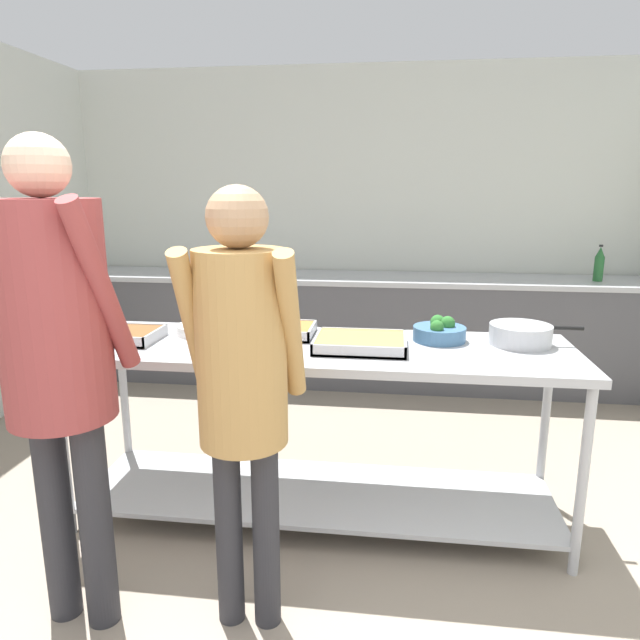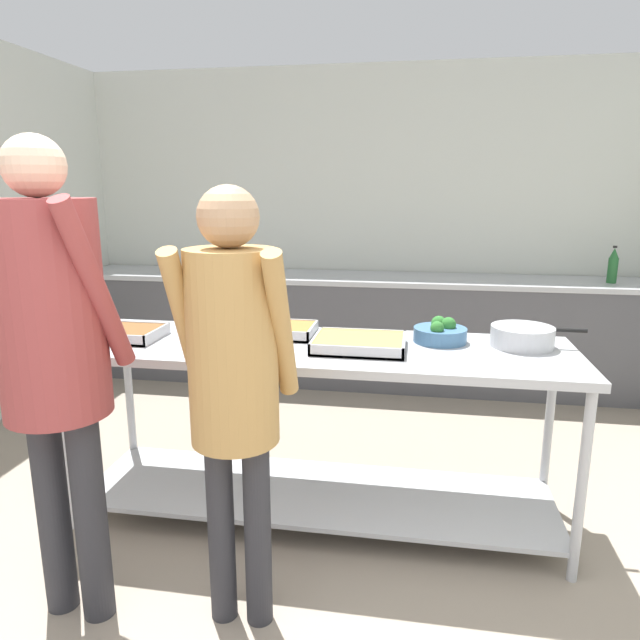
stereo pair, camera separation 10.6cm
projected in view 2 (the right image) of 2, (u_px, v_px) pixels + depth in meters
The scene contains 12 objects.
wall_rear at pixel (367, 224), 5.03m from camera, with size 5.07×0.06×2.65m.
back_counter at pixel (361, 329), 4.87m from camera, with size 4.91×0.65×0.92m.
serving_counter at pixel (317, 402), 2.79m from camera, with size 2.43×0.72×0.90m.
serving_tray_roast at pixel (122, 333), 2.85m from camera, with size 0.39×0.28×0.05m.
plate_stack at pixel (204, 328), 2.96m from camera, with size 0.27×0.27×0.05m.
serving_tray_greens at pixel (274, 330), 2.91m from camera, with size 0.41×0.28×0.05m.
serving_tray_vegetables at pixel (359, 343), 2.66m from camera, with size 0.43×0.34×0.05m.
broccoli_bowl at pixel (440, 333), 2.77m from camera, with size 0.26×0.26×0.12m.
sauce_pan at pixel (522, 336), 2.69m from camera, with size 0.43×0.29×0.10m.
guest_serving_left at pixel (233, 365), 2.00m from camera, with size 0.41×0.32×1.65m.
guest_serving_right at pixel (52, 336), 2.02m from camera, with size 0.50×0.38×1.81m.
water_bottle at pixel (613, 266), 4.39m from camera, with size 0.07×0.07×0.29m.
Camera 2 is at (0.45, -0.87, 1.64)m, focal length 32.00 mm.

